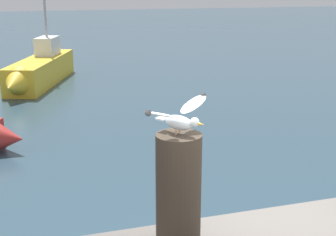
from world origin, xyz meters
TOP-DOWN VIEW (x-y plane):
  - mooring_post at (-0.87, -0.28)m, footprint 0.32×0.32m
  - seagull at (-0.87, -0.29)m, footprint 0.59×0.45m
  - boat_yellow at (-1.37, 12.91)m, footprint 2.76×5.35m

SIDE VIEW (x-z plane):
  - boat_yellow at x=-1.37m, z-range -1.33..2.33m
  - mooring_post at x=-0.87m, z-range 1.45..2.27m
  - seagull at x=-0.87m, z-range 2.27..2.51m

